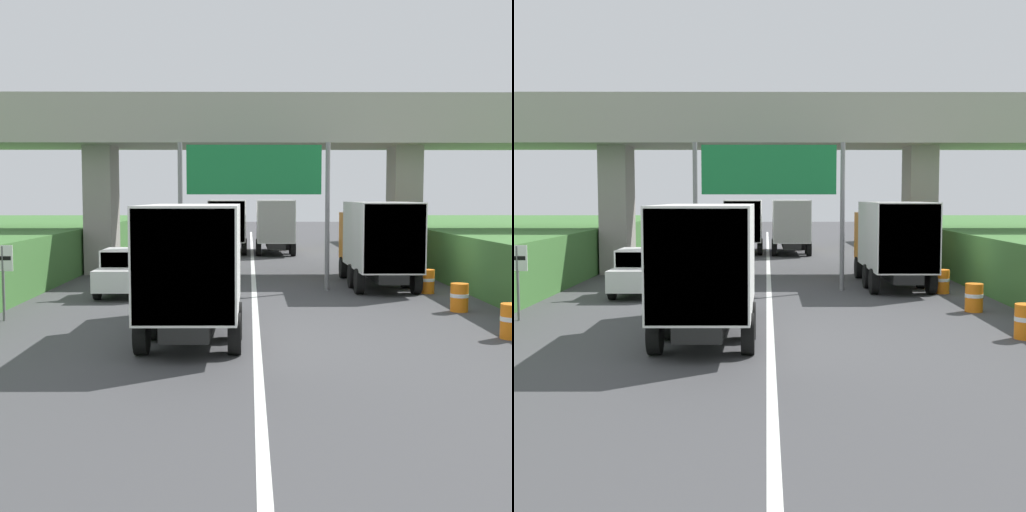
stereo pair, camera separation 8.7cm
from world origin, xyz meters
The scene contains 13 objects.
lane_centre_stripe centered at (0.00, 24.94, 0.00)m, with size 0.20×89.89×0.01m, color white.
overpass_bridge centered at (0.00, 31.18, 6.27)m, with size 40.00×4.80×8.23m.
overhead_highway_sign centered at (0.00, 24.82, 4.27)m, with size 5.88×0.18×5.73m.
speed_limit_sign centered at (-7.40, 18.22, 1.48)m, with size 0.60×0.08×2.23m.
truck_blue centered at (-1.57, 43.27, 1.93)m, with size 2.44×7.30×3.44m.
truck_orange centered at (5.01, 26.00, 1.93)m, with size 2.44×7.30×3.44m.
truck_yellow centered at (1.46, 42.68, 1.93)m, with size 2.44×7.30×3.44m.
truck_silver centered at (-1.60, 16.10, 1.93)m, with size 2.44×7.30×3.44m.
car_white centered at (-4.76, 23.62, 0.86)m, with size 1.86×4.10×1.72m.
construction_barrel_2 centered at (6.55, 15.53, 0.46)m, with size 0.57×0.57×0.90m.
construction_barrel_3 centered at (6.49, 19.72, 0.46)m, with size 0.57×0.57×0.90m.
construction_barrel_4 centered at (6.54, 23.90, 0.46)m, with size 0.57×0.57×0.90m.
construction_barrel_5 centered at (6.61, 28.09, 0.46)m, with size 0.57×0.57×0.90m.
Camera 2 is at (-0.10, -1.80, 3.62)m, focal length 48.19 mm.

